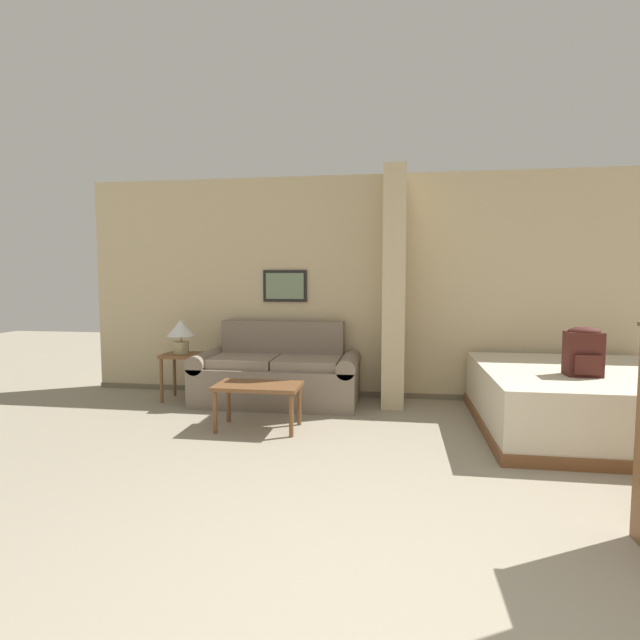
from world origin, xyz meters
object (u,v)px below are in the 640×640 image
object	(u,v)px
coffee_table	(258,390)
backpack	(583,351)
bed	(584,400)
couch	(278,374)
table_lamp	(181,332)

from	to	relation	value
coffee_table	backpack	distance (m)	2.88
bed	backpack	xyz separation A→B (m)	(-0.13, -0.30, 0.50)
couch	table_lamp	world-z (taller)	table_lamp
coffee_table	bed	size ratio (longest dim) A/B	0.39
table_lamp	bed	xyz separation A→B (m)	(4.16, -0.57, -0.50)
couch	backpack	size ratio (longest dim) A/B	4.33
couch	coffee_table	world-z (taller)	couch
couch	backpack	xyz separation A→B (m)	(2.90, -0.94, 0.47)
bed	backpack	size ratio (longest dim) A/B	4.79
table_lamp	backpack	distance (m)	4.12
couch	table_lamp	size ratio (longest dim) A/B	4.72
coffee_table	couch	bearing A→B (deg)	93.13
coffee_table	backpack	size ratio (longest dim) A/B	1.86
couch	bed	size ratio (longest dim) A/B	0.91
couch	backpack	distance (m)	3.09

